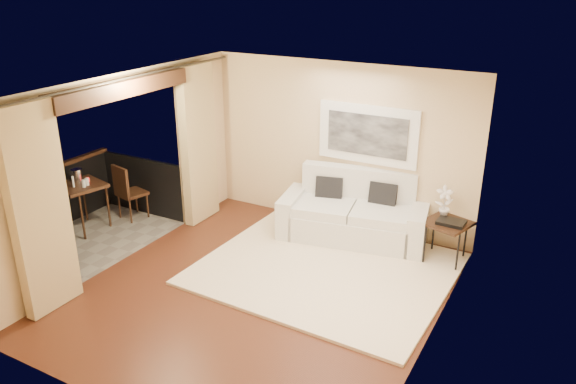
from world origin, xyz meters
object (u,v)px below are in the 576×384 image
Objects in this scene: orchid at (444,202)px; balcony_chair_near at (53,230)px; bistro_table at (81,189)px; balcony_chair_far at (126,189)px; ice_bucket at (77,175)px; sofa at (354,216)px; side_table at (447,226)px.

balcony_chair_near is (-4.66, -3.02, -0.25)m from orchid.
bistro_table is 1.35m from balcony_chair_near.
orchid is at bearing -152.79° from balcony_chair_far.
ice_bucket is at bearing -162.13° from orchid.
sofa is 4.45m from balcony_chair_near.
side_table is at bearing 31.97° from balcony_chair_near.
side_table is at bearing 17.68° from bistro_table.
orchid is 0.49× the size of balcony_chair_far.
orchid is 0.45× the size of balcony_chair_near.
balcony_chair_near is 1.53m from ice_bucket.
balcony_chair_near reaches higher than ice_bucket.
side_table is (1.47, -0.10, 0.20)m from sofa.
bistro_table is (-5.36, -1.87, -0.17)m from orchid.
sofa is 1.49m from side_table.
side_table is 3.68× the size of ice_bucket.
ice_bucket reaches higher than side_table.
balcony_chair_near is (0.36, -1.79, 0.06)m from balcony_chair_far.
sofa is 2.23× the size of balcony_chair_near.
side_table is 0.76× the size of balcony_chair_far.
orchid is at bearing 17.87° from ice_bucket.
sofa is at bearing 42.96° from balcony_chair_near.
bistro_table is 0.26m from ice_bucket.
ice_bucket is at bearing -163.64° from side_table.
side_table is 5.73m from bistro_table.
balcony_chair_near is (-3.29, -2.99, 0.24)m from sofa.
bistro_table is at bearing -162.32° from side_table.
balcony_chair_far is at bearing -166.26° from orchid.
ice_bucket is at bearing 148.76° from bistro_table.
ice_bucket is at bearing -167.70° from sofa.
ice_bucket is at bearing 125.35° from balcony_chair_near.
side_table is at bearing -52.15° from orchid.
ice_bucket is (-0.15, 0.09, 0.18)m from bistro_table.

